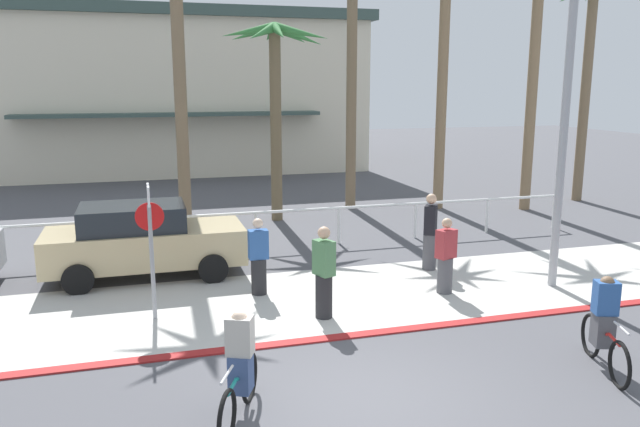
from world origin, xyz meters
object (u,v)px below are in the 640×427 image
object	(u,v)px
stop_sign_bike_lane	(150,233)
car_tan_1	(143,240)
palm_tree_2	(276,69)
pedestrian_2	(259,260)
palm_tree_3	(351,7)
cyclist_teal_1	(240,368)
palm_tree_5	(535,15)
cyclist_red_0	(605,325)
palm_tree_6	(590,45)
palm_tree_4	(445,9)
pedestrian_0	(430,235)
pedestrian_3	(446,259)
streetlight_curb	(575,87)
pedestrian_1	(324,276)

from	to	relation	value
stop_sign_bike_lane	car_tan_1	distance (m)	2.93
palm_tree_2	pedestrian_2	distance (m)	8.46
palm_tree_3	cyclist_teal_1	xyz separation A→B (m)	(-6.04, -13.25, -6.19)
palm_tree_3	palm_tree_5	world-z (taller)	palm_tree_3
palm_tree_2	cyclist_red_0	xyz separation A→B (m)	(2.48, -12.06, -4.10)
cyclist_red_0	pedestrian_2	size ratio (longest dim) A/B	1.06
palm_tree_6	cyclist_red_0	bearing A→B (deg)	-126.92
palm_tree_4	pedestrian_0	world-z (taller)	palm_tree_4
car_tan_1	pedestrian_3	xyz separation A→B (m)	(6.07, -3.00, -0.12)
stop_sign_bike_lane	palm_tree_6	bearing A→B (deg)	27.46
car_tan_1	cyclist_red_0	world-z (taller)	car_tan_1
stop_sign_bike_lane	streetlight_curb	bearing A→B (deg)	-4.22
palm_tree_6	pedestrian_0	world-z (taller)	palm_tree_6
cyclist_teal_1	palm_tree_4	bearing A→B (deg)	53.65
palm_tree_2	car_tan_1	bearing A→B (deg)	-129.60
car_tan_1	pedestrian_2	distance (m)	3.03
palm_tree_2	cyclist_teal_1	world-z (taller)	palm_tree_2
streetlight_curb	palm_tree_2	world-z (taller)	streetlight_curb
palm_tree_6	pedestrian_0	bearing A→B (deg)	-144.51
palm_tree_5	palm_tree_6	world-z (taller)	palm_tree_5
pedestrian_0	pedestrian_3	xyz separation A→B (m)	(-0.45, -1.65, -0.11)
streetlight_curb	cyclist_teal_1	xyz separation A→B (m)	(-7.44, -3.33, -3.58)
car_tan_1	pedestrian_0	distance (m)	6.65
streetlight_curb	palm_tree_5	size ratio (longest dim) A/B	0.83
stop_sign_bike_lane	palm_tree_2	size ratio (longest dim) A/B	0.41
palm_tree_2	pedestrian_0	size ratio (longest dim) A/B	3.37
palm_tree_2	cyclist_red_0	size ratio (longest dim) A/B	3.56
palm_tree_2	palm_tree_5	bearing A→B (deg)	-4.69
palm_tree_5	palm_tree_2	bearing A→B (deg)	175.31
palm_tree_4	palm_tree_6	world-z (taller)	palm_tree_4
palm_tree_3	pedestrian_1	bearing A→B (deg)	-111.32
palm_tree_4	pedestrian_3	distance (m)	11.20
palm_tree_6	cyclist_red_0	distance (m)	16.19
streetlight_curb	cyclist_red_0	bearing A→B (deg)	-117.56
palm_tree_2	palm_tree_6	world-z (taller)	palm_tree_6
palm_tree_6	cyclist_teal_1	size ratio (longest dim) A/B	4.71
streetlight_curb	pedestrian_1	bearing A→B (deg)	-177.73
streetlight_curb	palm_tree_5	bearing A→B (deg)	60.99
palm_tree_5	car_tan_1	world-z (taller)	palm_tree_5
stop_sign_bike_lane	car_tan_1	size ratio (longest dim) A/B	0.58
palm_tree_4	palm_tree_5	distance (m)	2.98
pedestrian_2	cyclist_teal_1	bearing A→B (deg)	-103.63
palm_tree_2	palm_tree_3	size ratio (longest dim) A/B	0.66
palm_tree_2	pedestrian_1	size ratio (longest dim) A/B	3.49
stop_sign_bike_lane	palm_tree_4	bearing A→B (deg)	39.70
pedestrian_1	stop_sign_bike_lane	bearing A→B (deg)	164.79
palm_tree_6	car_tan_1	distance (m)	17.59
cyclist_red_0	pedestrian_1	bearing A→B (deg)	137.81
palm_tree_4	cyclist_red_0	world-z (taller)	palm_tree_4
pedestrian_2	pedestrian_3	bearing A→B (deg)	-15.15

